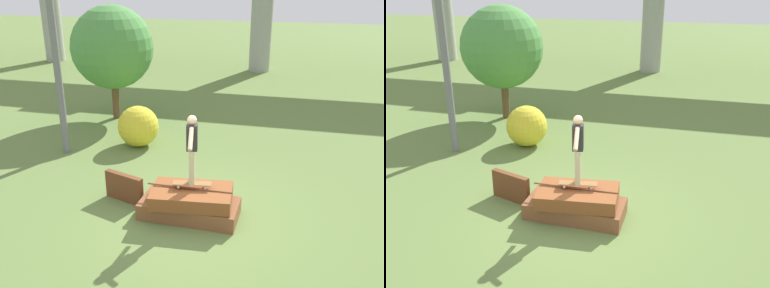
{
  "view_description": "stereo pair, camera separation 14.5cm",
  "coord_description": "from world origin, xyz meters",
  "views": [
    {
      "loc": [
        1.98,
        -7.79,
        4.91
      ],
      "look_at": [
        0.05,
        0.04,
        1.67
      ],
      "focal_mm": 40.0,
      "sensor_mm": 36.0,
      "label": 1
    },
    {
      "loc": [
        2.12,
        -7.75,
        4.91
      ],
      "look_at": [
        0.05,
        0.04,
        1.67
      ],
      "focal_mm": 40.0,
      "sensor_mm": 36.0,
      "label": 2
    }
  ],
  "objects": [
    {
      "name": "ground_plane",
      "position": [
        0.0,
        0.0,
        0.0
      ],
      "size": [
        80.0,
        80.0,
        0.0
      ],
      "primitive_type": "plane",
      "color": "olive"
    },
    {
      "name": "scrap_pile",
      "position": [
        0.02,
        -0.01,
        0.31
      ],
      "size": [
        2.12,
        1.17,
        0.69
      ],
      "color": "brown",
      "rests_on": "ground_plane"
    },
    {
      "name": "scrap_plank_loose",
      "position": [
        -1.62,
        0.29,
        0.33
      ],
      "size": [
        1.0,
        0.44,
        0.66
      ],
      "color": "brown",
      "rests_on": "ground_plane"
    },
    {
      "name": "skateboard",
      "position": [
        0.05,
        0.04,
        0.77
      ],
      "size": [
        0.83,
        0.34,
        0.09
      ],
      "color": "brown",
      "rests_on": "scrap_pile"
    },
    {
      "name": "skater",
      "position": [
        0.05,
        0.04,
        1.64
      ],
      "size": [
        0.28,
        1.15,
        1.5
      ],
      "color": "#C6B78E",
      "rests_on": "skateboard"
    },
    {
      "name": "utility_pole",
      "position": [
        -4.37,
        2.58,
        3.27
      ],
      "size": [
        1.3,
        0.2,
        6.28
      ],
      "color": "slate",
      "rests_on": "ground_plane"
    },
    {
      "name": "tree_behind_left",
      "position": [
        -4.21,
        5.91,
        2.52
      ],
      "size": [
        2.83,
        2.83,
        3.94
      ],
      "color": "brown",
      "rests_on": "ground_plane"
    },
    {
      "name": "bush_yellow_flowering",
      "position": [
        -2.49,
        3.56,
        0.62
      ],
      "size": [
        1.23,
        1.23,
        1.23
      ],
      "color": "gold",
      "rests_on": "ground_plane"
    }
  ]
}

